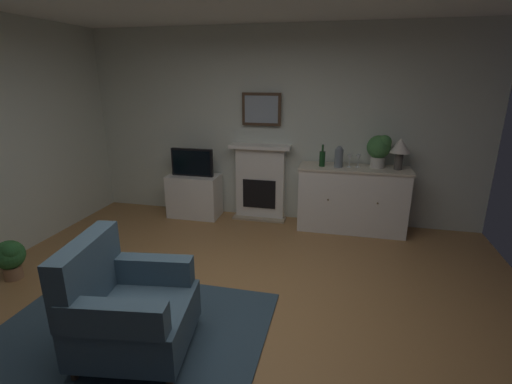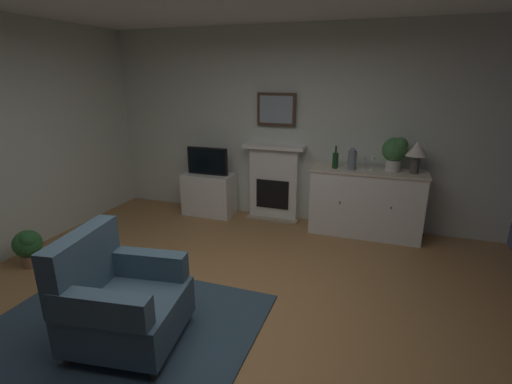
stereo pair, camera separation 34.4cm
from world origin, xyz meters
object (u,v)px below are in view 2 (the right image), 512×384
Objects in this scene: framed_picture at (276,109)px; vase_decorative at (352,159)px; fireplace_unit at (274,182)px; tv_set at (207,161)px; wine_bottle at (335,160)px; wine_glass_left at (364,160)px; sideboard_cabinet at (366,202)px; armchair at (119,300)px; potted_plant_fern at (28,245)px; potted_plant_small at (395,151)px; table_lamp at (417,151)px; wine_glass_center at (373,160)px; tv_cabinet at (209,194)px.

vase_decorative is at bearing -14.00° from framed_picture.
fireplace_unit is 1.03m from tv_set.
wine_glass_left is at bearing 7.20° from wine_bottle.
fireplace_unit is at bearing 168.25° from vase_decorative.
sideboard_cabinet is at bearing -7.74° from fireplace_unit.
potted_plant_fern is at bearing 158.98° from armchair.
potted_plant_small is (3.73, 2.18, 0.88)m from potted_plant_fern.
framed_picture is 0.60× the size of armchair.
fireplace_unit is 3.79× the size of wine_bottle.
sideboard_cabinet is 3.60× the size of table_lamp.
table_lamp is 0.65× the size of tv_set.
wine_glass_center is at bearing 14.57° from vase_decorative.
table_lamp reaches higher than vase_decorative.
potted_plant_small reaches higher than wine_glass_center.
potted_plant_small is (0.71, 0.09, 0.15)m from wine_bottle.
wine_glass_center is 0.27× the size of tv_set.
tv_cabinet is 1.21× the size of tv_set.
potted_plant_small reaches higher than wine_glass_left.
wine_glass_left is at bearing 18.33° from vase_decorative.
wine_bottle reaches higher than tv_set.
potted_plant_fern is at bearing -147.14° from vase_decorative.
wine_bottle is (-0.96, -0.05, -0.17)m from table_lamp.
sideboard_cabinet is 0.57m from wine_glass_left.
sideboard_cabinet is 0.56m from wine_glass_center.
wine_glass_left is 2.31m from tv_cabinet.
wine_glass_center is 0.26m from vase_decorative.
table_lamp is 0.93× the size of potted_plant_small.
tv_set is at bearing 178.78° from wine_bottle.
sideboard_cabinet is 2.28m from tv_cabinet.
potted_plant_small is (-0.24, 0.05, -0.02)m from table_lamp.
fireplace_unit is at bearing 175.27° from potted_plant_small.
fireplace_unit is 6.67× the size of wine_glass_center.
tv_set reaches higher than armchair.
vase_decorative reaches higher than armchair.
sideboard_cabinet is 3.34× the size of potted_plant_fern.
armchair is (1.77, -0.68, 0.13)m from potted_plant_fern.
sideboard_cabinet is 0.76m from potted_plant_small.
framed_picture is 1.25m from tv_set.
wine_glass_center reaches higher than armchair.
potted_plant_small is at bearing -4.73° from fireplace_unit.
fireplace_unit is 1.21m from vase_decorative.
vase_decorative is (1.09, -0.27, -0.56)m from framed_picture.
wine_glass_center is (-0.50, 0.02, -0.16)m from table_lamp.
tv_cabinet is at bearing -170.55° from fireplace_unit.
potted_plant_fern is at bearing -149.70° from potted_plant_small.
table_lamp is 2.42× the size of wine_glass_left.
potted_plant_fern is (-2.13, -2.31, -0.29)m from fireplace_unit.
fireplace_unit is 3.02m from armchair.
potted_plant_fern is (-1.16, -2.12, -0.57)m from tv_set.
sideboard_cabinet is at bearing 31.83° from potted_plant_fern.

